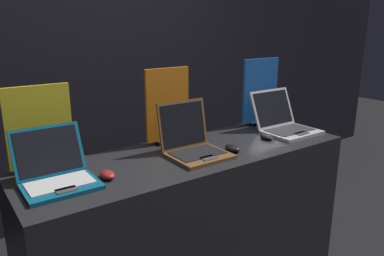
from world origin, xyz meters
name	(u,v)px	position (x,y,z in m)	size (l,w,h in m)	color
wall_back	(97,56)	(0.00, 1.70, 1.40)	(8.00, 0.05, 2.80)	black
display_counter	(192,224)	(0.00, 0.32, 0.47)	(1.99, 0.64, 0.93)	black
laptop_front	(56,172)	(-0.77, 0.33, 0.99)	(0.33, 0.35, 0.25)	#0F5170
mouse_front	(107,175)	(-0.56, 0.25, 0.95)	(0.07, 0.10, 0.04)	maroon
promo_stand_front	(40,130)	(-0.77, 0.56, 1.14)	(0.32, 0.07, 0.44)	black
laptop_middle	(193,143)	(-0.01, 0.30, 1.00)	(0.32, 0.34, 0.30)	brown
mouse_middle	(233,148)	(0.21, 0.20, 0.95)	(0.07, 0.11, 0.04)	black
promo_stand_middle	(168,108)	(-0.01, 0.56, 1.16)	(0.30, 0.07, 0.47)	black
laptop_back	(284,122)	(0.79, 0.32, 1.00)	(0.37, 0.38, 0.27)	#B7B7BC
mouse_back	(267,137)	(0.55, 0.25, 0.95)	(0.06, 0.11, 0.03)	black
promo_stand_back	(260,93)	(0.79, 0.56, 1.17)	(0.33, 0.07, 0.49)	black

